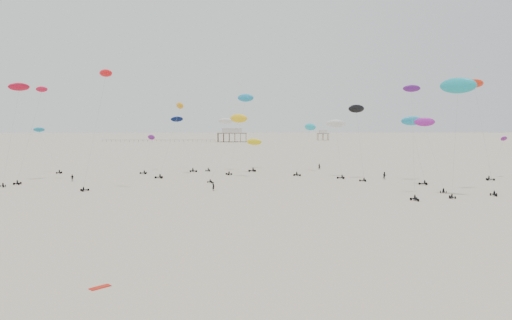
{
  "coord_description": "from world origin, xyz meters",
  "views": [
    {
      "loc": [
        -2.55,
        -5.82,
        14.17
      ],
      "look_at": [
        0.0,
        88.0,
        7.0
      ],
      "focal_mm": 35.0,
      "sensor_mm": 36.0,
      "label": 1
    }
  ],
  "objects_px": {
    "rig_4": "(236,124)",
    "rig_9": "(254,148)",
    "pavilion_small": "(323,136)",
    "spectator_0": "(213,191)",
    "rig_0": "(479,109)",
    "pavilion_main": "(232,136)"
  },
  "relations": [
    {
      "from": "rig_9",
      "to": "spectator_0",
      "type": "height_order",
      "value": "rig_9"
    },
    {
      "from": "pavilion_main",
      "to": "rig_0",
      "type": "bearing_deg",
      "value": -77.9
    },
    {
      "from": "pavilion_small",
      "to": "rig_9",
      "type": "bearing_deg",
      "value": -104.11
    },
    {
      "from": "rig_9",
      "to": "pavilion_small",
      "type": "bearing_deg",
      "value": -32.67
    },
    {
      "from": "rig_0",
      "to": "spectator_0",
      "type": "bearing_deg",
      "value": 1.92
    },
    {
      "from": "rig_0",
      "to": "rig_9",
      "type": "height_order",
      "value": "rig_0"
    },
    {
      "from": "pavilion_small",
      "to": "rig_9",
      "type": "relative_size",
      "value": 0.63
    },
    {
      "from": "rig_4",
      "to": "rig_9",
      "type": "xyz_separation_m",
      "value": [
        5.01,
        24.37,
        -7.37
      ]
    },
    {
      "from": "pavilion_small",
      "to": "rig_4",
      "type": "distance_m",
      "value": 267.56
    },
    {
      "from": "pavilion_small",
      "to": "rig_4",
      "type": "xyz_separation_m",
      "value": [
        -64.14,
        -259.56,
        10.15
      ]
    },
    {
      "from": "pavilion_main",
      "to": "rig_9",
      "type": "distance_m",
      "value": 205.49
    },
    {
      "from": "pavilion_small",
      "to": "spectator_0",
      "type": "distance_m",
      "value": 291.51
    },
    {
      "from": "rig_0",
      "to": "spectator_0",
      "type": "xyz_separation_m",
      "value": [
        -53.6,
        3.34,
        -16.77
      ]
    },
    {
      "from": "pavilion_small",
      "to": "rig_0",
      "type": "distance_m",
      "value": 287.34
    },
    {
      "from": "rig_4",
      "to": "spectator_0",
      "type": "distance_m",
      "value": 27.74
    },
    {
      "from": "rig_9",
      "to": "spectator_0",
      "type": "xyz_separation_m",
      "value": [
        -9.46,
        -48.11,
        -6.26
      ]
    },
    {
      "from": "rig_9",
      "to": "pavilion_main",
      "type": "bearing_deg",
      "value": -15.52
    },
    {
      "from": "rig_0",
      "to": "rig_4",
      "type": "distance_m",
      "value": 56.21
    },
    {
      "from": "pavilion_main",
      "to": "spectator_0",
      "type": "height_order",
      "value": "pavilion_main"
    },
    {
      "from": "pavilion_main",
      "to": "rig_0",
      "type": "distance_m",
      "value": 262.77
    },
    {
      "from": "spectator_0",
      "to": "rig_4",
      "type": "bearing_deg",
      "value": -51.45
    },
    {
      "from": "rig_0",
      "to": "spectator_0",
      "type": "height_order",
      "value": "rig_0"
    }
  ]
}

